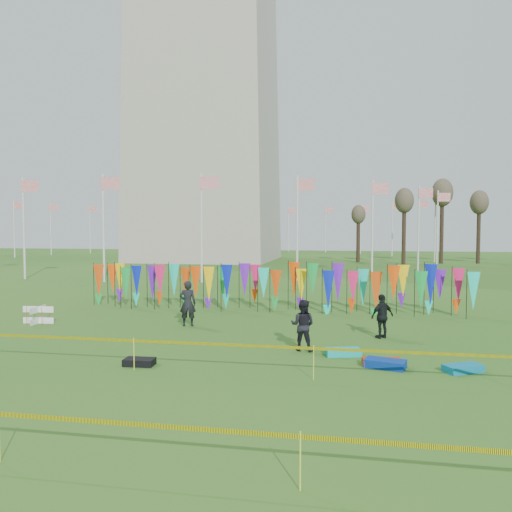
% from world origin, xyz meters
% --- Properties ---
extents(ground, '(160.00, 160.00, 0.00)m').
position_xyz_m(ground, '(0.00, 0.00, 0.00)').
color(ground, '#255417').
rests_on(ground, ground).
extents(flagpole_ring, '(57.40, 56.16, 8.00)m').
position_xyz_m(flagpole_ring, '(-14.00, 48.00, 4.00)').
color(flagpole_ring, silver).
rests_on(flagpole_ring, ground).
extents(banner_row, '(18.64, 0.64, 2.21)m').
position_xyz_m(banner_row, '(0.28, 9.19, 1.33)').
color(banner_row, black).
rests_on(banner_row, ground).
extents(caution_tape_near, '(26.00, 0.02, 0.90)m').
position_xyz_m(caution_tape_near, '(-0.22, -1.49, 0.78)').
color(caution_tape_near, '#DEDD04').
rests_on(caution_tape_near, ground).
extents(caution_tape_far, '(26.00, 0.02, 0.90)m').
position_xyz_m(caution_tape_far, '(-0.22, -7.05, 0.78)').
color(caution_tape_far, '#DEDD04').
rests_on(caution_tape_far, ground).
extents(box_kite, '(0.67, 0.67, 0.74)m').
position_xyz_m(box_kite, '(-8.74, 4.18, 0.37)').
color(box_kite, red).
rests_on(box_kite, ground).
extents(person_left, '(0.75, 0.61, 1.84)m').
position_xyz_m(person_left, '(-2.52, 4.85, 0.92)').
color(person_left, black).
rests_on(person_left, ground).
extents(person_mid, '(0.87, 0.61, 1.64)m').
position_xyz_m(person_mid, '(2.41, 1.60, 0.82)').
color(person_mid, black).
rests_on(person_mid, ground).
extents(person_right, '(1.06, 0.97, 1.59)m').
position_xyz_m(person_right, '(5.05, 3.94, 0.79)').
color(person_right, black).
rests_on(person_right, ground).
extents(kite_bag_turquoise, '(1.16, 0.78, 0.21)m').
position_xyz_m(kite_bag_turquoise, '(3.70, 1.18, 0.11)').
color(kite_bag_turquoise, '#0CB4B9').
rests_on(kite_bag_turquoise, ground).
extents(kite_bag_blue, '(1.22, 0.86, 0.23)m').
position_xyz_m(kite_bag_blue, '(4.88, 0.01, 0.12)').
color(kite_bag_blue, '#093094').
rests_on(kite_bag_blue, ground).
extents(kite_bag_red, '(1.16, 0.65, 0.20)m').
position_xyz_m(kite_bag_red, '(4.81, 0.19, 0.10)').
color(kite_bag_red, '#BA2D0C').
rests_on(kite_bag_red, ground).
extents(kite_bag_black, '(0.88, 0.54, 0.20)m').
position_xyz_m(kite_bag_black, '(-2.03, -1.02, 0.10)').
color(kite_bag_black, black).
rests_on(kite_bag_black, ground).
extents(kite_bag_teal, '(1.16, 0.94, 0.20)m').
position_xyz_m(kite_bag_teal, '(6.94, -0.05, 0.10)').
color(kite_bag_teal, '#0B749F').
rests_on(kite_bag_teal, ground).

